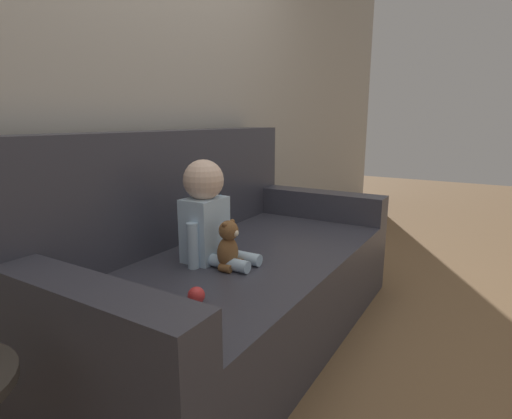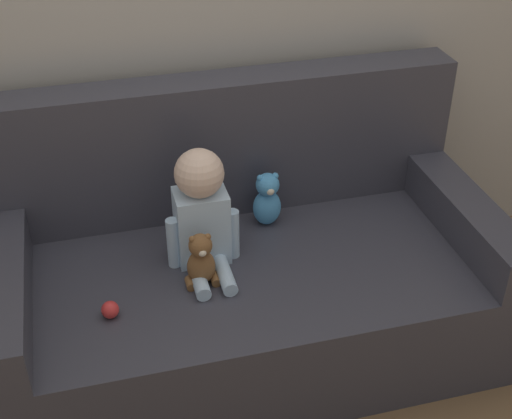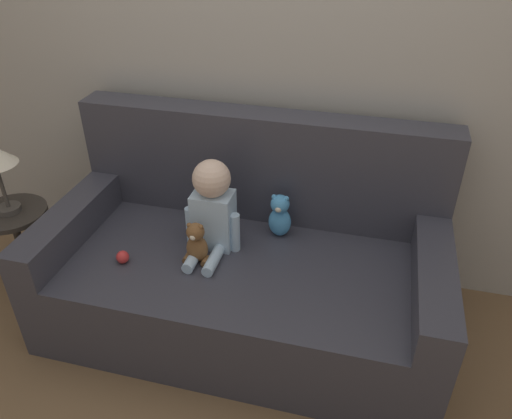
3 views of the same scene
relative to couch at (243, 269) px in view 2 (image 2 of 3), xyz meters
name	(u,v)px [view 2 (image 2 of 3)]	position (x,y,z in m)	size (l,w,h in m)	color
ground_plane	(248,342)	(0.00, -0.07, -0.32)	(12.00, 12.00, 0.00)	brown
couch	(243,269)	(0.00, 0.00, 0.00)	(1.88, 0.97, 0.99)	#383842
person_baby	(202,211)	(-0.16, -0.03, 0.31)	(0.27, 0.34, 0.45)	silver
teddy_bear_brown	(201,261)	(-0.19, -0.16, 0.20)	(0.12, 0.10, 0.21)	brown
plush_toy_side	(267,199)	(0.14, 0.14, 0.22)	(0.11, 0.11, 0.23)	#4C9EDB
toy_ball	(110,310)	(-0.52, -0.26, 0.13)	(0.06, 0.06, 0.06)	red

